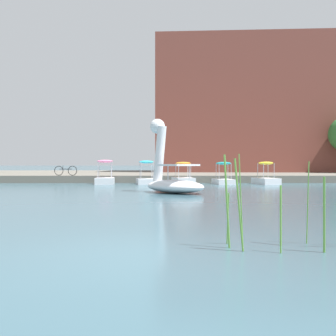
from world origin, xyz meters
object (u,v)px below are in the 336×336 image
at_px(bicycle_parked, 66,171).
at_px(pedal_boat_teal, 224,178).
at_px(swan_boat, 172,176).
at_px(parked_van, 314,161).
at_px(pedal_boat_pink, 105,177).
at_px(pedal_boat_yellow, 266,178).
at_px(pedal_boat_cyan, 146,178).
at_px(pedal_boat_orange, 183,178).

bearing_deg(bicycle_parked, pedal_boat_teal, -10.92).
distance_m(swan_boat, parked_van, 28.60).
height_order(swan_boat, parked_van, swan_boat).
bearing_deg(swan_boat, parked_van, 57.85).
distance_m(pedal_boat_pink, parked_van, 25.16).
relative_size(pedal_boat_yellow, pedal_boat_cyan, 1.09).
distance_m(pedal_boat_orange, pedal_boat_cyan, 2.43).
relative_size(pedal_boat_cyan, bicycle_parked, 1.24).
relative_size(pedal_boat_cyan, parked_van, 0.47).
xyz_separation_m(pedal_boat_teal, bicycle_parked, (-10.91, 2.11, 0.44)).
height_order(pedal_boat_teal, bicycle_parked, pedal_boat_teal).
height_order(swan_boat, pedal_boat_teal, swan_boat).
bearing_deg(pedal_boat_yellow, pedal_boat_pink, 178.62).
xyz_separation_m(swan_boat, pedal_boat_orange, (0.90, 8.26, -0.35)).
height_order(swan_boat, pedal_boat_pink, swan_boat).
bearing_deg(pedal_boat_orange, pedal_boat_cyan, 177.42).
xyz_separation_m(pedal_boat_teal, parked_van, (11.65, 15.93, 1.17)).
height_order(pedal_boat_orange, pedal_boat_cyan, pedal_boat_cyan).
bearing_deg(pedal_boat_orange, pedal_boat_pink, 179.41).
height_order(swan_boat, pedal_boat_orange, swan_boat).
relative_size(pedal_boat_teal, bicycle_parked, 1.27).
distance_m(pedal_boat_teal, bicycle_parked, 11.12).
xyz_separation_m(pedal_boat_orange, parked_van, (14.31, 15.94, 1.17)).
height_order(pedal_boat_yellow, parked_van, parked_van).
distance_m(swan_boat, pedal_boat_pink, 9.35).
height_order(pedal_boat_yellow, pedal_boat_cyan, pedal_boat_cyan).
relative_size(pedal_boat_pink, parked_van, 0.51).
xyz_separation_m(swan_boat, pedal_boat_teal, (3.56, 8.27, -0.35)).
height_order(pedal_boat_yellow, bicycle_parked, pedal_boat_yellow).
bearing_deg(pedal_boat_orange, pedal_boat_yellow, -2.13).
height_order(pedal_boat_teal, pedal_boat_cyan, pedal_boat_cyan).
distance_m(pedal_boat_yellow, pedal_boat_teal, 2.76).
relative_size(swan_boat, pedal_boat_teal, 1.71).
bearing_deg(pedal_boat_cyan, pedal_boat_orange, -2.58).
xyz_separation_m(pedal_boat_yellow, pedal_boat_orange, (-5.42, 0.20, 0.01)).
distance_m(pedal_boat_yellow, pedal_boat_cyan, 7.85).
xyz_separation_m(swan_boat, parked_van, (15.21, 24.20, 0.82)).
bearing_deg(pedal_boat_orange, swan_boat, -96.20).
height_order(pedal_boat_cyan, bicycle_parked, pedal_boat_cyan).
height_order(pedal_boat_teal, pedal_boat_orange, pedal_boat_teal).
bearing_deg(bicycle_parked, pedal_boat_orange, -14.40).
xyz_separation_m(pedal_boat_orange, pedal_boat_cyan, (-2.43, 0.11, -0.02)).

